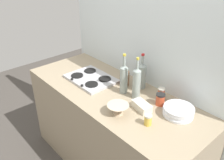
{
  "coord_description": "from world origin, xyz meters",
  "views": [
    {
      "loc": [
        1.37,
        -1.21,
        2.01
      ],
      "look_at": [
        0.0,
        0.0,
        1.02
      ],
      "focal_mm": 38.99,
      "sensor_mm": 36.0,
      "label": 1
    }
  ],
  "objects_px": {
    "wine_bottle_mid_right": "(142,75)",
    "condiment_jar_spare": "(160,99)",
    "wine_bottle_leftmost": "(124,78)",
    "mixing_bowl": "(118,109)",
    "condiment_jar_rear": "(148,120)",
    "condiment_jar_front": "(161,94)",
    "butter_dish": "(142,106)",
    "utensil_crock": "(124,78)",
    "stovetop_hob": "(91,79)",
    "plate_stack": "(178,111)",
    "wine_bottle_mid_left": "(137,83)"
  },
  "relations": [
    {
      "from": "wine_bottle_mid_right",
      "to": "condiment_jar_spare",
      "type": "xyz_separation_m",
      "value": [
        0.29,
        -0.09,
        -0.08
      ]
    },
    {
      "from": "wine_bottle_leftmost",
      "to": "mixing_bowl",
      "type": "height_order",
      "value": "wine_bottle_leftmost"
    },
    {
      "from": "condiment_jar_rear",
      "to": "condiment_jar_front",
      "type": "bearing_deg",
      "value": 113.83
    },
    {
      "from": "butter_dish",
      "to": "condiment_jar_front",
      "type": "bearing_deg",
      "value": 87.41
    },
    {
      "from": "mixing_bowl",
      "to": "condiment_jar_rear",
      "type": "height_order",
      "value": "condiment_jar_rear"
    },
    {
      "from": "wine_bottle_mid_right",
      "to": "utensil_crock",
      "type": "bearing_deg",
      "value": -149.58
    },
    {
      "from": "butter_dish",
      "to": "condiment_jar_spare",
      "type": "xyz_separation_m",
      "value": [
        0.05,
        0.16,
        0.02
      ]
    },
    {
      "from": "stovetop_hob",
      "to": "butter_dish",
      "type": "distance_m",
      "value": 0.65
    },
    {
      "from": "plate_stack",
      "to": "wine_bottle_mid_right",
      "type": "bearing_deg",
      "value": 167.87
    },
    {
      "from": "condiment_jar_front",
      "to": "condiment_jar_rear",
      "type": "bearing_deg",
      "value": -66.17
    },
    {
      "from": "plate_stack",
      "to": "butter_dish",
      "type": "bearing_deg",
      "value": -147.88
    },
    {
      "from": "butter_dish",
      "to": "condiment_jar_rear",
      "type": "distance_m",
      "value": 0.19
    },
    {
      "from": "mixing_bowl",
      "to": "condiment_jar_spare",
      "type": "bearing_deg",
      "value": 68.21
    },
    {
      "from": "condiment_jar_rear",
      "to": "condiment_jar_spare",
      "type": "height_order",
      "value": "condiment_jar_spare"
    },
    {
      "from": "stovetop_hob",
      "to": "wine_bottle_mid_left",
      "type": "bearing_deg",
      "value": 10.73
    },
    {
      "from": "wine_bottle_mid_left",
      "to": "butter_dish",
      "type": "distance_m",
      "value": 0.21
    },
    {
      "from": "plate_stack",
      "to": "condiment_jar_rear",
      "type": "bearing_deg",
      "value": -106.85
    },
    {
      "from": "utensil_crock",
      "to": "wine_bottle_mid_right",
      "type": "bearing_deg",
      "value": 30.42
    },
    {
      "from": "plate_stack",
      "to": "butter_dish",
      "type": "distance_m",
      "value": 0.28
    },
    {
      "from": "stovetop_hob",
      "to": "wine_bottle_leftmost",
      "type": "height_order",
      "value": "wine_bottle_leftmost"
    },
    {
      "from": "mixing_bowl",
      "to": "butter_dish",
      "type": "height_order",
      "value": "mixing_bowl"
    },
    {
      "from": "plate_stack",
      "to": "condiment_jar_spare",
      "type": "relative_size",
      "value": 2.4
    },
    {
      "from": "plate_stack",
      "to": "wine_bottle_mid_right",
      "type": "height_order",
      "value": "wine_bottle_mid_right"
    },
    {
      "from": "stovetop_hob",
      "to": "butter_dish",
      "type": "relative_size",
      "value": 2.81
    },
    {
      "from": "wine_bottle_mid_right",
      "to": "condiment_jar_front",
      "type": "bearing_deg",
      "value": -5.97
    },
    {
      "from": "stovetop_hob",
      "to": "condiment_jar_rear",
      "type": "distance_m",
      "value": 0.81
    },
    {
      "from": "condiment_jar_front",
      "to": "condiment_jar_spare",
      "type": "height_order",
      "value": "condiment_jar_front"
    },
    {
      "from": "utensil_crock",
      "to": "butter_dish",
      "type": "bearing_deg",
      "value": -24.51
    },
    {
      "from": "wine_bottle_mid_left",
      "to": "condiment_jar_rear",
      "type": "distance_m",
      "value": 0.38
    },
    {
      "from": "wine_bottle_mid_left",
      "to": "condiment_jar_front",
      "type": "relative_size",
      "value": 3.41
    },
    {
      "from": "plate_stack",
      "to": "utensil_crock",
      "type": "height_order",
      "value": "utensil_crock"
    },
    {
      "from": "utensil_crock",
      "to": "condiment_jar_rear",
      "type": "bearing_deg",
      "value": -27.83
    },
    {
      "from": "utensil_crock",
      "to": "condiment_jar_front",
      "type": "height_order",
      "value": "utensil_crock"
    },
    {
      "from": "wine_bottle_mid_left",
      "to": "plate_stack",
      "type": "bearing_deg",
      "value": 8.53
    },
    {
      "from": "wine_bottle_leftmost",
      "to": "condiment_jar_spare",
      "type": "xyz_separation_m",
      "value": [
        0.33,
        0.09,
        -0.09
      ]
    },
    {
      "from": "plate_stack",
      "to": "wine_bottle_leftmost",
      "type": "distance_m",
      "value": 0.53
    },
    {
      "from": "mixing_bowl",
      "to": "utensil_crock",
      "type": "height_order",
      "value": "utensil_crock"
    },
    {
      "from": "wine_bottle_mid_left",
      "to": "butter_dish",
      "type": "height_order",
      "value": "wine_bottle_mid_left"
    },
    {
      "from": "wine_bottle_mid_left",
      "to": "wine_bottle_leftmost",
      "type": "bearing_deg",
      "value": -172.53
    },
    {
      "from": "wine_bottle_mid_right",
      "to": "condiment_jar_spare",
      "type": "bearing_deg",
      "value": -17.4
    },
    {
      "from": "condiment_jar_spare",
      "to": "condiment_jar_rear",
      "type": "bearing_deg",
      "value": -68.84
    },
    {
      "from": "wine_bottle_mid_right",
      "to": "condiment_jar_rear",
      "type": "bearing_deg",
      "value": -42.34
    },
    {
      "from": "plate_stack",
      "to": "condiment_jar_rear",
      "type": "relative_size",
      "value": 2.84
    },
    {
      "from": "wine_bottle_mid_left",
      "to": "utensil_crock",
      "type": "xyz_separation_m",
      "value": [
        -0.22,
        0.08,
        -0.07
      ]
    },
    {
      "from": "plate_stack",
      "to": "wine_bottle_mid_right",
      "type": "distance_m",
      "value": 0.49
    },
    {
      "from": "stovetop_hob",
      "to": "condiment_jar_front",
      "type": "xyz_separation_m",
      "value": [
        0.66,
        0.23,
        0.04
      ]
    },
    {
      "from": "stovetop_hob",
      "to": "utensil_crock",
      "type": "height_order",
      "value": "utensil_crock"
    },
    {
      "from": "butter_dish",
      "to": "wine_bottle_leftmost",
      "type": "bearing_deg",
      "value": 165.6
    },
    {
      "from": "utensil_crock",
      "to": "condiment_jar_spare",
      "type": "relative_size",
      "value": 3.25
    },
    {
      "from": "plate_stack",
      "to": "wine_bottle_mid_left",
      "type": "distance_m",
      "value": 0.4
    }
  ]
}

